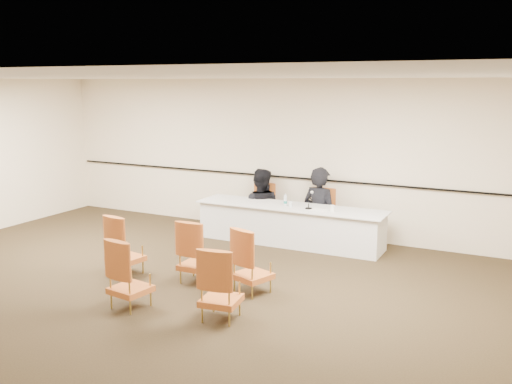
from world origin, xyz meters
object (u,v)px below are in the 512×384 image
at_px(aud_chair_back_right, 221,283).
at_px(drinking_glass, 291,204).
at_px(microphone, 309,200).
at_px(aud_chair_front_left, 125,245).
at_px(panel_table, 290,225).
at_px(panelist_second, 260,212).
at_px(aud_chair_front_mid, 197,251).
at_px(coffee_cup, 332,208).
at_px(aud_chair_front_right, 252,260).
at_px(panelist_main_chair, 320,215).
at_px(panelist_main, 320,218).
at_px(aud_chair_back_mid, 130,273).
at_px(panelist_second_chair, 260,208).
at_px(water_bottle, 285,200).

bearing_deg(aud_chair_back_right, drinking_glass, 91.22).
bearing_deg(microphone, aud_chair_front_left, -127.55).
xyz_separation_m(panel_table, panelist_second, (-0.87, 0.53, 0.04)).
bearing_deg(aud_chair_front_mid, aud_chair_front_left, -170.45).
height_order(coffee_cup, aud_chair_front_right, aud_chair_front_right).
xyz_separation_m(microphone, aud_chair_back_right, (0.22, -3.45, -0.39)).
bearing_deg(aud_chair_front_right, coffee_cup, 101.27).
bearing_deg(panelist_main_chair, aud_chair_front_left, -121.38).
xyz_separation_m(panelist_second, aud_chair_front_left, (-0.69, -3.25, 0.08)).
distance_m(panelist_second, aud_chair_front_mid, 3.07).
relative_size(coffee_cup, aud_chair_back_right, 0.12).
bearing_deg(panelist_second, aud_chair_front_mid, 85.44).
xyz_separation_m(panelist_main_chair, aud_chair_front_right, (0.16, -3.07, 0.00)).
bearing_deg(drinking_glass, panelist_main, 60.45).
bearing_deg(aud_chair_front_right, aud_chair_back_right, -67.43).
bearing_deg(aud_chair_front_right, aud_chair_back_mid, -116.06).
distance_m(panel_table, panelist_second_chair, 1.03).
height_order(panelist_second, coffee_cup, panelist_second).
bearing_deg(aud_chair_front_right, water_bottle, 122.56).
height_order(panel_table, aud_chair_back_mid, aud_chair_back_mid).
distance_m(panelist_second_chair, aud_chair_front_mid, 3.06).
bearing_deg(water_bottle, panelist_main_chair, 48.72).
bearing_deg(panelist_main_chair, aud_chair_front_right, -87.57).
bearing_deg(aud_chair_front_left, panelist_second_chair, 87.07).
distance_m(panelist_main_chair, coffee_cup, 0.85).
bearing_deg(water_bottle, microphone, -9.22).
bearing_deg(panelist_second_chair, panelist_main, -0.00).
bearing_deg(panel_table, panelist_second, 148.24).
height_order(aud_chair_front_mid, aud_chair_back_mid, same).
xyz_separation_m(panelist_second, aud_chair_back_mid, (0.23, -4.26, 0.08)).
bearing_deg(aud_chair_front_right, drinking_glass, 120.00).
height_order(panelist_second_chair, aud_chair_back_right, same).
relative_size(panelist_second, panelist_second_chair, 1.83).
bearing_deg(drinking_glass, aud_chair_front_right, -78.47).
height_order(panelist_main, water_bottle, panelist_main).
bearing_deg(panelist_second_chair, panelist_second, 179.37).
relative_size(panelist_main, aud_chair_front_right, 2.06).
distance_m(coffee_cup, aud_chair_front_left, 3.57).
distance_m(panel_table, aud_chair_front_right, 2.59).
relative_size(water_bottle, coffee_cup, 1.82).
distance_m(aud_chair_front_left, aud_chair_front_mid, 1.18).
bearing_deg(drinking_glass, panelist_main_chair, 60.45).
bearing_deg(water_bottle, panelist_second_chair, 145.88).
bearing_deg(coffee_cup, panelist_second, 159.83).
xyz_separation_m(aud_chair_front_mid, aud_chair_front_right, (0.94, -0.03, 0.00)).
relative_size(panel_table, drinking_glass, 35.40).
bearing_deg(aud_chair_back_right, panelist_second_chair, 101.88).
distance_m(panel_table, aud_chair_front_left, 3.14).
xyz_separation_m(panel_table, aud_chair_front_left, (-1.57, -2.72, 0.12)).
xyz_separation_m(microphone, drinking_glass, (-0.36, 0.02, -0.10)).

